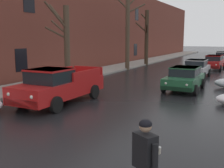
# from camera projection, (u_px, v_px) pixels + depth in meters

# --- Properties ---
(left_sidewalk_slab) EXTENTS (3.10, 80.00, 0.13)m
(left_sidewalk_slab) POSITION_uv_depth(u_px,v_px,m) (102.00, 71.00, 26.04)
(left_sidewalk_slab) COLOR gray
(left_sidewalk_slab) RESTS_ON ground
(brick_townhouse_facade) EXTENTS (0.63, 80.00, 9.02)m
(brick_townhouse_facade) POSITION_uv_depth(u_px,v_px,m) (83.00, 23.00, 26.23)
(brick_townhouse_facade) COLOR brown
(brick_townhouse_facade) RESTS_ON ground
(bare_tree_second_along_sidewalk) EXTENTS (2.02, 2.42, 5.43)m
(bare_tree_second_along_sidewalk) POSITION_uv_depth(u_px,v_px,m) (66.00, 42.00, 18.48)
(bare_tree_second_along_sidewalk) COLOR #4C3D2D
(bare_tree_second_along_sidewalk) RESTS_ON ground
(bare_tree_mid_block) EXTENTS (2.23, 2.35, 7.92)m
(bare_tree_mid_block) POSITION_uv_depth(u_px,v_px,m) (128.00, 31.00, 26.94)
(bare_tree_mid_block) COLOR #4C3D2D
(bare_tree_mid_block) RESTS_ON ground
(bare_tree_far_down_block) EXTENTS (2.27, 3.26, 6.26)m
(bare_tree_far_down_block) POSITION_uv_depth(u_px,v_px,m) (146.00, 36.00, 31.62)
(bare_tree_far_down_block) COLOR #382B1E
(bare_tree_far_down_block) RESTS_ON ground
(pickup_truck_red_approaching_near_lane) EXTENTS (2.24, 5.37, 1.76)m
(pickup_truck_red_approaching_near_lane) POSITION_uv_depth(u_px,v_px,m) (59.00, 85.00, 13.30)
(pickup_truck_red_approaching_near_lane) COLOR red
(pickup_truck_red_approaching_near_lane) RESTS_ON ground
(sedan_green_parked_kerbside_close) EXTENTS (2.00, 4.05, 1.42)m
(sedan_green_parked_kerbside_close) POSITION_uv_depth(u_px,v_px,m) (184.00, 78.00, 16.66)
(sedan_green_parked_kerbside_close) COLOR #1E5633
(sedan_green_parked_kerbside_close) RESTS_ON ground
(sedan_silver_parked_kerbside_mid) EXTENTS (1.90, 3.87, 1.42)m
(sedan_silver_parked_kerbside_mid) POSITION_uv_depth(u_px,v_px,m) (196.00, 68.00, 22.13)
(sedan_silver_parked_kerbside_mid) COLOR #B7B7BC
(sedan_silver_parked_kerbside_mid) RESTS_ON ground
(sedan_red_parked_far_down_block) EXTENTS (1.92, 4.40, 1.42)m
(sedan_red_parked_far_down_block) POSITION_uv_depth(u_px,v_px,m) (214.00, 62.00, 27.62)
(sedan_red_parked_far_down_block) COLOR red
(sedan_red_parked_far_down_block) RESTS_ON ground
(sedan_white_queued_behind_truck) EXTENTS (2.01, 3.97, 1.42)m
(sedan_white_queued_behind_truck) POSITION_uv_depth(u_px,v_px,m) (222.00, 57.00, 34.45)
(sedan_white_queued_behind_truck) COLOR silver
(sedan_white_queued_behind_truck) RESTS_ON ground
(pedestrian_with_coffee) EXTENTS (0.61, 0.43, 1.76)m
(pedestrian_with_coffee) POSITION_uv_depth(u_px,v_px,m) (145.00, 159.00, 4.91)
(pedestrian_with_coffee) COLOR #2D2D33
(pedestrian_with_coffee) RESTS_ON ground
(fire_hydrant) EXTENTS (0.42, 0.22, 0.71)m
(fire_hydrant) POSITION_uv_depth(u_px,v_px,m) (57.00, 85.00, 16.39)
(fire_hydrant) COLOR gold
(fire_hydrant) RESTS_ON ground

